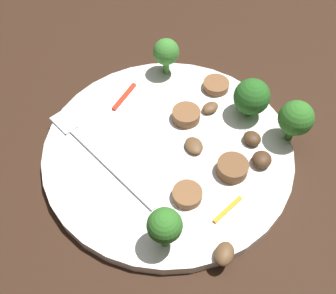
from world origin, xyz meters
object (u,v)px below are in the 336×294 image
at_px(mushroom_1, 194,146).
at_px(fork, 93,151).
at_px(sausage_slice_2, 232,168).
at_px(sausage_slice_0, 187,195).
at_px(mushroom_4, 252,138).
at_px(broccoli_floret_2, 296,118).
at_px(mushroom_3, 224,254).
at_px(broccoli_floret_0, 252,97).
at_px(pepper_strip_0, 228,209).
at_px(pepper_strip_1, 124,97).
at_px(plate, 168,151).
at_px(mushroom_2, 262,160).
at_px(broccoli_floret_1, 165,226).
at_px(broccoli_floret_3, 166,52).
at_px(sausage_slice_3, 186,115).
at_px(sausage_slice_1, 216,85).
at_px(mushroom_0, 210,108).

bearing_deg(mushroom_1, fork, 38.40).
bearing_deg(sausage_slice_2, sausage_slice_0, 68.48).
bearing_deg(mushroom_4, sausage_slice_0, 79.60).
distance_m(broccoli_floret_2, mushroom_1, 0.12).
relative_size(broccoli_floret_2, mushroom_3, 2.23).
xyz_separation_m(broccoli_floret_0, pepper_strip_0, (-0.05, 0.13, -0.03)).
bearing_deg(sausage_slice_2, pepper_strip_1, -6.15).
bearing_deg(fork, plate, -129.20).
height_order(broccoli_floret_0, sausage_slice_0, broccoli_floret_0).
bearing_deg(mushroom_3, mushroom_2, -79.36).
relative_size(broccoli_floret_1, pepper_strip_0, 1.35).
relative_size(broccoli_floret_1, broccoli_floret_3, 1.07).
distance_m(fork, broccoli_floret_2, 0.23).
height_order(fork, broccoli_floret_2, broccoli_floret_2).
relative_size(mushroom_3, pepper_strip_1, 0.50).
bearing_deg(mushroom_1, pepper_strip_1, -7.44).
height_order(broccoli_floret_1, mushroom_4, broccoli_floret_1).
xyz_separation_m(sausage_slice_3, mushroom_4, (-0.08, -0.02, -0.00)).
bearing_deg(sausage_slice_0, broccoli_floret_0, -88.00).
xyz_separation_m(fork, broccoli_floret_1, (-0.13, 0.04, 0.04)).
height_order(fork, sausage_slice_3, sausage_slice_3).
xyz_separation_m(broccoli_floret_0, sausage_slice_1, (0.06, -0.02, -0.02)).
bearing_deg(broccoli_floret_2, mushroom_3, 94.25).
bearing_deg(pepper_strip_0, mushroom_1, -32.76).
relative_size(broccoli_floret_2, sausage_slice_0, 1.77).
bearing_deg(mushroom_0, mushroom_3, 126.05).
bearing_deg(pepper_strip_0, mushroom_0, -50.43).
distance_m(broccoli_floret_1, mushroom_3, 0.07).
bearing_deg(sausage_slice_0, fork, 6.32).
bearing_deg(broccoli_floret_0, broccoli_floret_3, -0.88).
distance_m(plate, pepper_strip_0, 0.10).
height_order(mushroom_1, pepper_strip_0, mushroom_1).
xyz_separation_m(mushroom_1, pepper_strip_1, (0.12, -0.02, -0.00)).
distance_m(mushroom_3, mushroom_4, 0.15).
bearing_deg(broccoli_floret_3, mushroom_4, 165.96).
distance_m(mushroom_3, pepper_strip_0, 0.05).
xyz_separation_m(broccoli_floret_0, broccoli_floret_1, (-0.02, 0.20, 0.01)).
relative_size(broccoli_floret_0, sausage_slice_3, 1.52).
bearing_deg(sausage_slice_3, plate, 98.77).
distance_m(mushroom_2, pepper_strip_0, 0.07).
xyz_separation_m(sausage_slice_3, mushroom_3, (-0.13, 0.12, -0.00)).
bearing_deg(mushroom_1, sausage_slice_1, -72.78).
height_order(sausage_slice_0, mushroom_1, sausage_slice_0).
relative_size(sausage_slice_3, mushroom_1, 1.35).
bearing_deg(sausage_slice_1, sausage_slice_3, 88.27).
bearing_deg(broccoli_floret_2, pepper_strip_0, 85.53).
relative_size(sausage_slice_0, pepper_strip_0, 0.77).
bearing_deg(sausage_slice_1, broccoli_floret_2, 169.55).
bearing_deg(mushroom_0, plate, 83.33).
bearing_deg(plate, broccoli_floret_1, 124.19).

